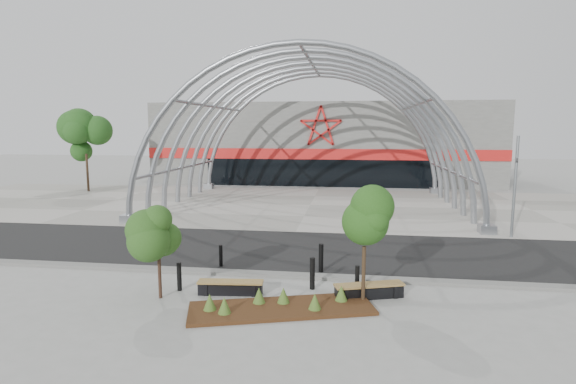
# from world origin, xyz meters

# --- Properties ---
(ground) EXTENTS (140.00, 140.00, 0.00)m
(ground) POSITION_xyz_m (0.00, 0.00, 0.00)
(ground) COLOR gray
(ground) RESTS_ON ground
(road) EXTENTS (140.00, 7.00, 0.02)m
(road) POSITION_xyz_m (0.00, 3.50, 0.01)
(road) COLOR black
(road) RESTS_ON ground
(forecourt) EXTENTS (60.00, 17.00, 0.04)m
(forecourt) POSITION_xyz_m (0.00, 15.50, 0.02)
(forecourt) COLOR #99968C
(forecourt) RESTS_ON ground
(kerb) EXTENTS (60.00, 0.50, 0.12)m
(kerb) POSITION_xyz_m (0.00, -0.25, 0.06)
(kerb) COLOR slate
(kerb) RESTS_ON ground
(arena_building) EXTENTS (34.00, 15.24, 8.00)m
(arena_building) POSITION_xyz_m (0.00, 33.45, 3.99)
(arena_building) COLOR slate
(arena_building) RESTS_ON ground
(vault_canopy) EXTENTS (20.80, 15.80, 20.36)m
(vault_canopy) POSITION_xyz_m (0.00, 15.50, 0.02)
(vault_canopy) COLOR #909499
(vault_canopy) RESTS_ON ground
(planting_bed) EXTENTS (5.88, 3.27, 0.59)m
(planting_bed) POSITION_xyz_m (0.75, -3.35, 0.14)
(planting_bed) COLOR #341C0C
(planting_bed) RESTS_ON ground
(signal_pole) EXTENTS (0.14, 0.72, 5.15)m
(signal_pole) POSITION_xyz_m (10.99, 7.31, 2.69)
(signal_pole) COLOR gray
(signal_pole) RESTS_ON ground
(street_tree_0) EXTENTS (1.51, 1.51, 3.44)m
(street_tree_0) POSITION_xyz_m (-3.25, -2.92, 2.47)
(street_tree_0) COLOR black
(street_tree_0) RESTS_ON ground
(street_tree_1) EXTENTS (1.51, 1.51, 3.58)m
(street_tree_1) POSITION_xyz_m (3.32, -2.37, 2.57)
(street_tree_1) COLOR black
(street_tree_1) RESTS_ON ground
(bench_0) EXTENTS (2.22, 0.68, 0.46)m
(bench_0) POSITION_xyz_m (-1.06, -2.27, 0.22)
(bench_0) COLOR black
(bench_0) RESTS_ON ground
(bench_1) EXTENTS (2.34, 1.21, 0.48)m
(bench_1) POSITION_xyz_m (3.52, -1.97, 0.23)
(bench_1) COLOR black
(bench_1) RESTS_ON ground
(bollard_0) EXTENTS (0.16, 0.16, 0.99)m
(bollard_0) POSITION_xyz_m (-2.89, -2.18, 0.50)
(bollard_0) COLOR black
(bollard_0) RESTS_ON ground
(bollard_1) EXTENTS (0.14, 0.14, 0.89)m
(bollard_1) POSITION_xyz_m (-2.25, 0.63, 0.44)
(bollard_1) COLOR black
(bollard_1) RESTS_ON ground
(bollard_2) EXTENTS (0.18, 0.18, 1.12)m
(bollard_2) POSITION_xyz_m (1.78, 0.47, 0.56)
(bollard_2) COLOR black
(bollard_2) RESTS_ON ground
(bollard_3) EXTENTS (0.18, 0.18, 1.12)m
(bollard_3) POSITION_xyz_m (1.61, -1.40, 0.56)
(bollard_3) COLOR black
(bollard_3) RESTS_ON ground
(bollard_4) EXTENTS (0.15, 0.15, 0.93)m
(bollard_4) POSITION_xyz_m (3.14, -1.50, 0.46)
(bollard_4) COLOR black
(bollard_4) RESTS_ON ground
(bg_tree_0) EXTENTS (3.00, 3.00, 6.45)m
(bg_tree_0) POSITION_xyz_m (-20.00, 20.00, 4.64)
(bg_tree_0) COLOR #302114
(bg_tree_0) RESTS_ON ground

